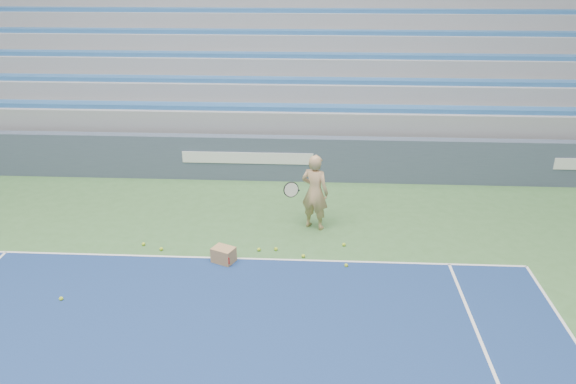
# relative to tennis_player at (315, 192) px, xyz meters

# --- Properties ---
(sponsor_barrier) EXTENTS (30.00, 0.32, 1.10)m
(sponsor_barrier) POSITION_rel_tennis_player_xyz_m (-1.65, 2.62, -0.24)
(sponsor_barrier) COLOR #3F4C61
(sponsor_barrier) RESTS_ON ground
(bleachers) EXTENTS (31.00, 9.15, 7.30)m
(bleachers) POSITION_rel_tennis_player_xyz_m (-1.66, 8.34, 1.57)
(bleachers) COLOR gray
(bleachers) RESTS_ON ground
(tennis_player) EXTENTS (0.94, 0.91, 1.57)m
(tennis_player) POSITION_rel_tennis_player_xyz_m (0.00, 0.00, 0.00)
(tennis_player) COLOR tan
(tennis_player) RESTS_ON ground
(ball_box) EXTENTS (0.47, 0.43, 0.29)m
(ball_box) POSITION_rel_tennis_player_xyz_m (-1.62, -1.50, -0.64)
(ball_box) COLOR #AA7F52
(ball_box) RESTS_ON ground
(tennis_ball_0) EXTENTS (0.07, 0.07, 0.07)m
(tennis_ball_0) POSITION_rel_tennis_player_xyz_m (0.59, -0.77, -0.75)
(tennis_ball_0) COLOR #B9D82C
(tennis_ball_0) RESTS_ON ground
(tennis_ball_1) EXTENTS (0.07, 0.07, 0.07)m
(tennis_ball_1) POSITION_rel_tennis_player_xyz_m (0.60, -1.55, -0.75)
(tennis_ball_1) COLOR #B9D82C
(tennis_ball_1) RESTS_ON ground
(tennis_ball_2) EXTENTS (0.07, 0.07, 0.07)m
(tennis_ball_2) POSITION_rel_tennis_player_xyz_m (-2.87, -1.14, -0.75)
(tennis_ball_2) COLOR #B9D82C
(tennis_ball_2) RESTS_ON ground
(tennis_ball_3) EXTENTS (0.07, 0.07, 0.07)m
(tennis_ball_3) POSITION_rel_tennis_player_xyz_m (-4.06, -2.86, -0.75)
(tennis_ball_3) COLOR #B9D82C
(tennis_ball_3) RESTS_ON ground
(tennis_ball_4) EXTENTS (0.07, 0.07, 0.07)m
(tennis_ball_4) POSITION_rel_tennis_player_xyz_m (-3.27, -0.96, -0.75)
(tennis_ball_4) COLOR #B9D82C
(tennis_ball_4) RESTS_ON ground
(tennis_ball_5) EXTENTS (0.07, 0.07, 0.07)m
(tennis_ball_5) POSITION_rel_tennis_player_xyz_m (-0.18, -1.25, -0.75)
(tennis_ball_5) COLOR #B9D82C
(tennis_ball_5) RESTS_ON ground
(tennis_ball_6) EXTENTS (0.07, 0.07, 0.07)m
(tennis_ball_6) POSITION_rel_tennis_player_xyz_m (-1.02, -1.06, -0.75)
(tennis_ball_6) COLOR #B9D82C
(tennis_ball_6) RESTS_ON ground
(tennis_ball_7) EXTENTS (0.07, 0.07, 0.07)m
(tennis_ball_7) POSITION_rel_tennis_player_xyz_m (-0.71, -1.02, -0.75)
(tennis_ball_7) COLOR #B9D82C
(tennis_ball_7) RESTS_ON ground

